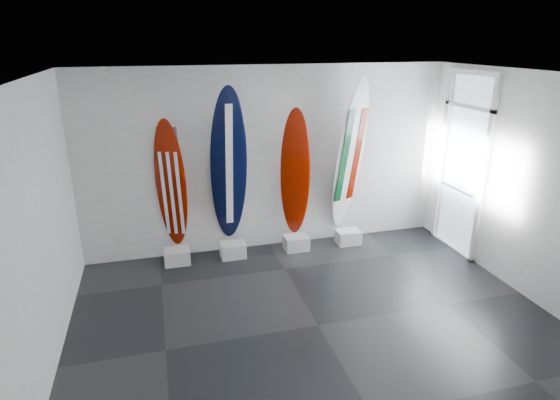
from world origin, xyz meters
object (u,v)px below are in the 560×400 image
object	(u,v)px
surfboard_navy	(229,167)
surfboard_swiss	(295,173)
surfboard_usa	(171,185)
surfboard_italy	(350,156)

from	to	relation	value
surfboard_navy	surfboard_swiss	xyz separation A→B (m)	(1.08, 0.00, -0.19)
surfboard_usa	surfboard_navy	xyz separation A→B (m)	(0.89, 0.00, 0.22)
surfboard_usa	surfboard_navy	size ratio (longest dim) A/B	0.82
surfboard_usa	surfboard_swiss	size ratio (longest dim) A/B	0.97
surfboard_usa	surfboard_swiss	xyz separation A→B (m)	(1.97, 0.00, 0.04)
surfboard_usa	surfboard_swiss	bearing A→B (deg)	18.28
surfboard_navy	surfboard_swiss	size ratio (longest dim) A/B	1.19
surfboard_navy	surfboard_italy	size ratio (longest dim) A/B	0.97
surfboard_usa	surfboard_italy	xyz separation A→B (m)	(2.91, 0.00, 0.26)
surfboard_italy	surfboard_usa	bearing A→B (deg)	158.67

